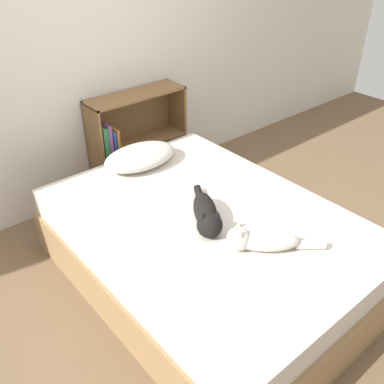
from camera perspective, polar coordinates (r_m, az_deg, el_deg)
name	(u,v)px	position (r m, az deg, el deg)	size (l,w,h in m)	color
ground_plane	(207,275)	(2.94, 1.95, -11.00)	(8.00, 8.00, 0.00)	brown
wall_back	(80,45)	(3.40, -14.65, 18.46)	(8.00, 0.06, 2.50)	silver
bed	(207,247)	(2.78, 2.04, -7.38)	(1.46, 2.03, 0.49)	#99754C
pillow	(140,157)	(3.16, -6.93, 4.71)	(0.57, 0.36, 0.13)	beige
cat_light	(261,240)	(2.37, 9.16, -6.33)	(0.45, 0.40, 0.16)	beige
cat_dark	(206,215)	(2.52, 1.93, -3.05)	(0.36, 0.50, 0.17)	black
bookshelf	(133,140)	(3.70, -7.86, 6.90)	(0.84, 0.26, 0.85)	brown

